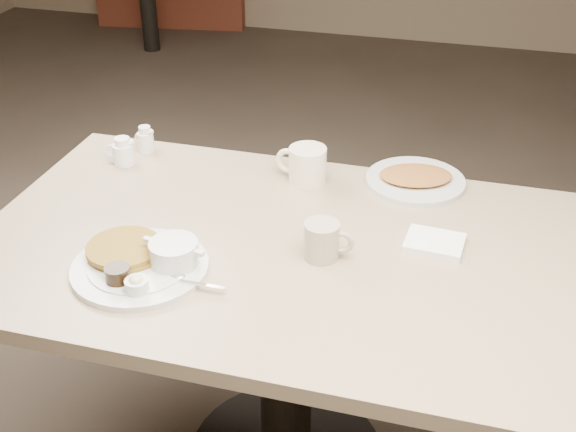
% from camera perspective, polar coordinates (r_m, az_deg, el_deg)
% --- Properties ---
extents(diner_table, '(1.50, 0.90, 0.75)m').
position_cam_1_polar(diner_table, '(1.85, -0.17, -6.67)').
color(diner_table, tan).
rests_on(diner_table, ground).
extents(main_plate, '(0.39, 0.35, 0.07)m').
position_cam_1_polar(main_plate, '(1.69, -11.10, -3.41)').
color(main_plate, silver).
rests_on(main_plate, diner_table).
extents(coffee_mug_near, '(0.12, 0.09, 0.09)m').
position_cam_1_polar(coffee_mug_near, '(1.69, 2.71, -1.87)').
color(coffee_mug_near, '#B0A694').
rests_on(coffee_mug_near, diner_table).
extents(napkin, '(0.14, 0.12, 0.02)m').
position_cam_1_polar(napkin, '(1.78, 11.28, -2.06)').
color(napkin, white).
rests_on(napkin, diner_table).
extents(coffee_mug_far, '(0.15, 0.12, 0.10)m').
position_cam_1_polar(coffee_mug_far, '(2.00, 1.41, 3.99)').
color(coffee_mug_far, white).
rests_on(coffee_mug_far, diner_table).
extents(creamer_left, '(0.09, 0.08, 0.08)m').
position_cam_1_polar(creamer_left, '(2.16, -12.67, 4.86)').
color(creamer_left, white).
rests_on(creamer_left, diner_table).
extents(creamer_right, '(0.07, 0.06, 0.08)m').
position_cam_1_polar(creamer_right, '(2.21, -10.98, 5.79)').
color(creamer_right, white).
rests_on(creamer_right, diner_table).
extents(hash_plate, '(0.33, 0.33, 0.04)m').
position_cam_1_polar(hash_plate, '(2.04, 9.84, 2.84)').
color(hash_plate, beige).
rests_on(hash_plate, diner_table).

